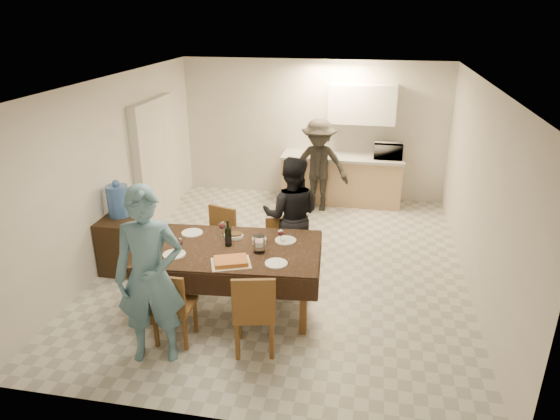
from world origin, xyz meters
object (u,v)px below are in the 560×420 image
(water_pitcher, at_px, (259,244))
(person_near, at_px, (150,277))
(dining_table, at_px, (232,251))
(microwave, at_px, (388,151))
(wine_bottle, at_px, (228,233))
(person_kitchen, at_px, (318,165))
(savoury_tart, at_px, (231,261))
(console, at_px, (123,240))
(water_jug, at_px, (118,201))
(person_far, at_px, (291,216))

(water_pitcher, relative_size, person_near, 0.11)
(dining_table, distance_m, microwave, 4.31)
(wine_bottle, height_order, person_kitchen, person_kitchen)
(savoury_tart, xyz_separation_m, person_kitchen, (0.55, 3.81, -0.01))
(dining_table, xyz_separation_m, console, (-1.83, 0.77, -0.39))
(dining_table, distance_m, person_near, 1.20)
(person_near, height_order, person_kitchen, person_near)
(water_pitcher, height_order, person_near, person_near)
(console, distance_m, person_near, 2.30)
(wine_bottle, height_order, person_near, person_near)
(person_kitchen, bearing_deg, water_jug, -133.10)
(microwave, bearing_deg, person_far, 65.02)
(water_jug, xyz_separation_m, savoury_tart, (1.93, -1.15, -0.15))
(person_near, bearing_deg, person_far, 47.28)
(person_near, bearing_deg, wine_bottle, 50.48)
(water_jug, bearing_deg, water_pitcher, -20.67)
(dining_table, height_order, console, dining_table)
(person_kitchen, bearing_deg, water_pitcher, -94.90)
(dining_table, xyz_separation_m, person_kitchen, (0.65, 3.43, 0.06))
(console, relative_size, wine_bottle, 2.52)
(dining_table, distance_m, wine_bottle, 0.22)
(dining_table, xyz_separation_m, water_jug, (-1.83, 0.77, 0.21))
(console, height_order, person_near, person_near)
(water_pitcher, xyz_separation_m, microwave, (1.52, 3.93, 0.13))
(microwave, bearing_deg, person_kitchen, 20.27)
(dining_table, bearing_deg, console, 152.72)
(console, xyz_separation_m, savoury_tart, (1.93, -1.15, 0.46))
(savoury_tart, height_order, microwave, microwave)
(console, bearing_deg, savoury_tart, -30.83)
(savoury_tart, xyz_separation_m, microwave, (1.77, 4.26, 0.21))
(savoury_tart, bearing_deg, water_jug, 149.17)
(wine_bottle, bearing_deg, console, 157.91)
(water_jug, bearing_deg, person_kitchen, 46.90)
(console, xyz_separation_m, person_far, (2.38, 0.28, 0.45))
(savoury_tart, xyz_separation_m, person_near, (-0.65, -0.67, 0.11))
(savoury_tart, bearing_deg, person_kitchen, 81.80)
(savoury_tart, bearing_deg, person_near, -134.13)
(console, height_order, person_kitchen, person_kitchen)
(microwave, height_order, person_near, person_near)
(microwave, distance_m, person_near, 5.49)
(water_jug, xyz_separation_m, person_far, (2.38, 0.28, -0.16))
(dining_table, height_order, water_pitcher, water_pitcher)
(console, xyz_separation_m, water_jug, (0.00, -0.00, 0.61))
(wine_bottle, bearing_deg, person_far, 59.04)
(water_pitcher, distance_m, savoury_tart, 0.42)
(water_jug, bearing_deg, person_near, -54.87)
(console, height_order, microwave, microwave)
(water_jug, relative_size, savoury_tart, 1.02)
(dining_table, distance_m, water_pitcher, 0.38)
(console, xyz_separation_m, person_near, (1.28, -1.82, 0.57))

